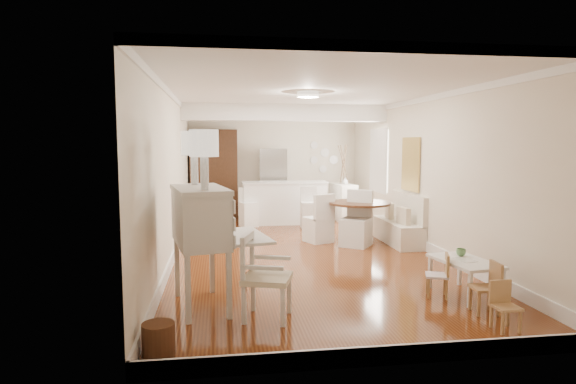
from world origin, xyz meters
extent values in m
plane|color=brown|center=(0.00, 0.00, 0.00)|extent=(9.00, 9.00, 0.00)
cube|color=white|center=(0.00, 0.00, 2.80)|extent=(4.50, 9.00, 0.04)
cube|color=beige|center=(0.00, 4.50, 1.40)|extent=(4.50, 0.04, 2.80)
cube|color=beige|center=(0.00, -4.50, 1.40)|extent=(4.50, 0.04, 2.80)
cube|color=beige|center=(-2.25, 0.00, 1.40)|extent=(0.04, 9.00, 2.80)
cube|color=beige|center=(2.25, 0.00, 1.40)|extent=(0.04, 9.00, 2.80)
cube|color=white|center=(0.00, 2.20, 2.62)|extent=(4.50, 0.45, 0.36)
cube|color=tan|center=(2.21, 0.50, 1.55)|extent=(0.04, 0.84, 1.04)
cube|color=white|center=(2.23, 2.40, 1.55)|extent=(0.04, 1.10, 1.40)
cylinder|color=#381E11|center=(-1.20, 4.48, 1.85)|extent=(0.30, 0.03, 0.30)
cylinder|color=white|center=(0.00, -0.50, 2.75)|extent=(0.36, 0.36, 0.08)
cube|color=beige|center=(-1.70, -2.70, 0.72)|extent=(1.34, 1.35, 1.45)
cube|color=silver|center=(-0.96, -3.20, 0.48)|extent=(0.69, 0.69, 0.96)
cylinder|color=#532F1A|center=(-2.05, -3.99, 0.15)|extent=(0.36, 0.36, 0.31)
cube|color=white|center=(1.64, -2.75, 0.23)|extent=(0.69, 1.00, 0.47)
cube|color=#9F7548|center=(1.55, -3.38, 0.30)|extent=(0.32, 0.32, 0.61)
cube|color=#AA824D|center=(1.27, -2.75, 0.29)|extent=(0.36, 0.36, 0.57)
cube|color=#AC7F4E|center=(1.48, -3.90, 0.26)|extent=(0.26, 0.26, 0.52)
cube|color=silver|center=(1.99, 0.50, 0.49)|extent=(0.52, 1.60, 0.98)
cylinder|color=#4F2C19|center=(1.24, 0.60, 0.41)|extent=(1.58, 1.58, 0.81)
cube|color=white|center=(1.10, 0.36, 0.53)|extent=(0.71, 0.72, 1.06)
cube|color=white|center=(0.47, 0.84, 0.48)|extent=(0.61, 0.62, 0.97)
cube|color=white|center=(0.10, 3.10, 0.52)|extent=(2.05, 0.65, 1.03)
cube|color=white|center=(-0.79, 2.80, 0.46)|extent=(0.47, 0.47, 0.92)
cube|color=white|center=(0.59, 2.40, 0.48)|extent=(0.40, 0.40, 0.96)
cube|color=#381E11|center=(-1.60, 4.18, 1.15)|extent=(1.20, 0.60, 2.30)
imported|color=silver|center=(0.30, 4.15, 0.90)|extent=(0.75, 0.65, 1.80)
cube|color=white|center=(1.65, 3.41, 0.46)|extent=(0.53, 1.01, 0.92)
imported|color=#588C51|center=(1.69, -2.54, 0.52)|extent=(0.13, 0.13, 0.10)
imported|color=silver|center=(1.70, 3.40, 1.01)|extent=(0.20, 0.20, 0.17)
camera|label=1|loc=(-1.47, -8.40, 1.96)|focal=30.00mm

